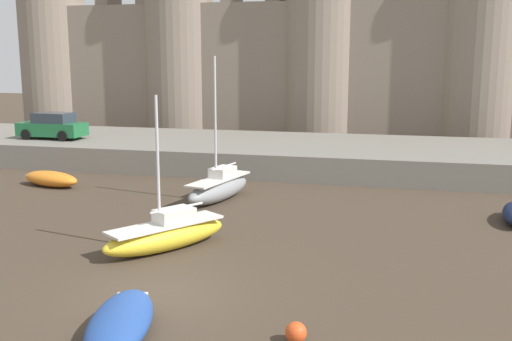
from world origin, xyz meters
TOP-DOWN VIEW (x-y plane):
  - ground_plane at (0.00, 0.00)m, footprint 160.00×160.00m
  - quay_road at (0.00, 20.38)m, footprint 57.00×10.00m
  - castle at (-0.00, 31.42)m, footprint 51.04×6.03m
  - rowboat_foreground_left at (0.16, -2.51)m, footprint 2.24×3.84m
  - sailboat_near_channel_right at (-1.25, 3.77)m, footprint 3.65×4.54m
  - sailboat_midflat_centre at (-1.63, 10.88)m, footprint 2.25×4.82m
  - rowboat_near_channel_left at (-10.71, 11.75)m, footprint 3.53×1.99m
  - mooring_buoy_near_shore at (4.13, -1.78)m, footprint 0.50×0.50m
  - car_quay_centre_west at (-14.73, 18.46)m, footprint 4.15×1.98m

SIDE VIEW (x-z plane):
  - ground_plane at x=0.00m, z-range 0.00..0.00m
  - mooring_buoy_near_shore at x=4.13m, z-range 0.00..0.50m
  - rowboat_foreground_left at x=0.16m, z-range 0.02..0.76m
  - rowboat_near_channel_left at x=-10.71m, z-range 0.02..0.78m
  - sailboat_near_channel_right at x=-1.25m, z-range -2.04..3.15m
  - sailboat_midflat_centre at x=-1.63m, z-range -2.59..3.83m
  - quay_road at x=0.00m, z-range 0.00..1.39m
  - car_quay_centre_west at x=-14.73m, z-range 1.35..2.97m
  - castle at x=0.00m, z-range -2.25..15.73m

